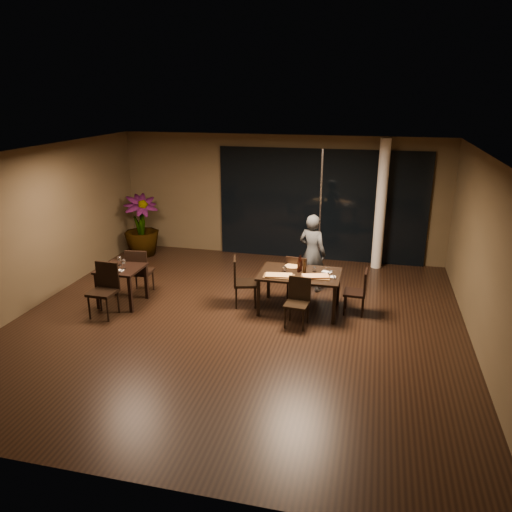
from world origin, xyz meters
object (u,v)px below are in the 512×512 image
object	(u,v)px
chair_main_far	(297,275)
bottle_b	(305,266)
chair_side_far	(139,269)
potted_plant	(141,226)
chair_main_left	(241,279)
diner	(312,253)
main_table	(300,277)
side_table	(121,274)
bottle_c	(300,263)
chair_main_near	(298,299)
chair_side_near	(105,286)
chair_main_right	(359,290)
bottle_a	(299,265)

from	to	relation	value
chair_main_far	bottle_b	size ratio (longest dim) A/B	3.45
chair_side_far	potted_plant	distance (m)	2.67
chair_main_left	diner	size ratio (longest dim) A/B	0.59
chair_main_left	diner	bearing A→B (deg)	-63.21
main_table	chair_side_far	size ratio (longest dim) A/B	1.54
side_table	bottle_c	distance (m)	3.45
main_table	bottle_c	size ratio (longest dim) A/B	4.91
chair_main_far	chair_side_far	xyz separation A→B (m)	(-3.15, -0.54, 0.04)
chair_main_near	chair_side_near	xyz separation A→B (m)	(-3.53, -0.42, 0.07)
chair_main_right	diner	world-z (taller)	diner
chair_main_far	main_table	bearing A→B (deg)	110.30
side_table	potted_plant	distance (m)	3.08
side_table	chair_side_far	world-z (taller)	chair_side_far
bottle_a	bottle_c	distance (m)	0.07
chair_main_far	chair_main_left	size ratio (longest dim) A/B	0.94
bottle_c	potted_plant	bearing A→B (deg)	152.35
main_table	diner	world-z (taller)	diner
potted_plant	bottle_b	bearing A→B (deg)	-28.08
bottle_b	bottle_c	world-z (taller)	bottle_c
bottle_a	chair_main_far	bearing A→B (deg)	101.06
chair_side_far	chair_side_near	xyz separation A→B (m)	(-0.18, -1.02, 0.01)
chair_main_near	chair_main_right	distance (m)	1.25
chair_side_far	chair_main_left	bearing A→B (deg)	173.21
main_table	chair_main_left	bearing A→B (deg)	-178.45
chair_side_far	chair_side_near	size ratio (longest dim) A/B	0.98
side_table	chair_main_near	xyz separation A→B (m)	(3.47, -0.10, -0.14)
chair_main_near	chair_main_left	world-z (taller)	chair_main_left
chair_main_right	potted_plant	distance (m)	5.96
bottle_b	bottle_c	xyz separation A→B (m)	(-0.09, 0.09, 0.02)
side_table	bottle_c	world-z (taller)	bottle_c
chair_main_right	chair_side_near	size ratio (longest dim) A/B	0.87
bottle_c	chair_main_right	bearing A→B (deg)	-0.87
side_table	diner	distance (m)	3.83
chair_main_near	chair_side_far	size ratio (longest dim) A/B	0.89
chair_side_far	chair_main_right	bearing A→B (deg)	175.40
chair_main_near	chair_side_far	distance (m)	3.40
main_table	side_table	xyz separation A→B (m)	(-3.40, -0.50, -0.05)
bottle_b	chair_side_far	bearing A→B (deg)	-179.38
side_table	chair_side_far	xyz separation A→B (m)	(0.12, 0.50, -0.08)
chair_main_far	bottle_b	bearing A→B (deg)	119.19
chair_main_right	bottle_b	xyz separation A→B (m)	(-1.02, -0.08, 0.40)
bottle_a	potted_plant	bearing A→B (deg)	151.55
chair_main_near	chair_main_left	xyz separation A→B (m)	(-1.20, 0.57, 0.05)
chair_main_near	bottle_a	size ratio (longest dim) A/B	3.04
chair_main_left	bottle_a	xyz separation A→B (m)	(1.10, 0.09, 0.36)
main_table	bottle_c	world-z (taller)	bottle_c
potted_plant	bottle_a	world-z (taller)	potted_plant
chair_side_far	bottle_a	xyz separation A→B (m)	(3.25, 0.06, 0.35)
chair_main_right	chair_side_near	bearing A→B (deg)	-74.06
main_table	bottle_a	distance (m)	0.23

